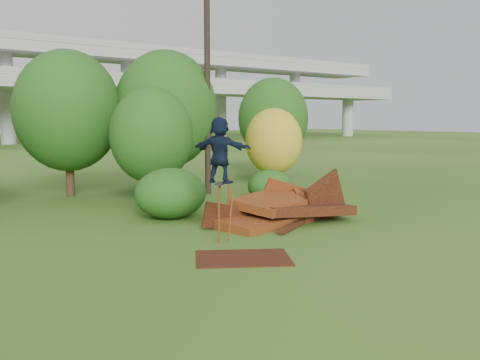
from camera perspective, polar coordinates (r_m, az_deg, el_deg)
ground at (r=16.35m, az=6.58°, el=-6.02°), size 240.00×240.00×0.00m
scrap_pile at (r=18.44m, az=4.45°, el=-3.20°), size 5.83×3.28×2.20m
grind_rail at (r=16.32m, az=-1.70°, el=-1.77°), size 1.88×1.96×1.62m
skateboard at (r=15.39m, az=-2.13°, el=-0.37°), size 0.71×0.73×0.08m
skater at (r=15.31m, az=-2.14°, el=3.23°), size 1.33×1.82×1.90m
flat_plate at (r=13.77m, az=0.31°, el=-8.32°), size 2.94×2.73×0.03m
tree_1 at (r=25.55m, az=-17.91°, el=7.03°), size 4.78×4.78×6.65m
tree_2 at (r=22.33m, az=-9.44°, el=4.72°), size 3.44×3.44×4.85m
tree_3 at (r=26.08m, az=-7.91°, el=7.46°), size 4.90×4.90×6.80m
tree_4 at (r=27.59m, az=3.61°, el=4.14°), size 2.96×2.96×4.09m
tree_5 at (r=32.82m, az=3.54°, el=6.57°), size 4.28×4.28×6.02m
shrub_left at (r=19.17m, az=-7.43°, el=-1.41°), size 2.61×2.41×1.81m
shrub_right at (r=22.72m, az=3.21°, el=-0.65°), size 1.96×1.80×1.39m
utility_pole at (r=25.18m, az=-3.51°, el=10.75°), size 1.40×0.28×10.62m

